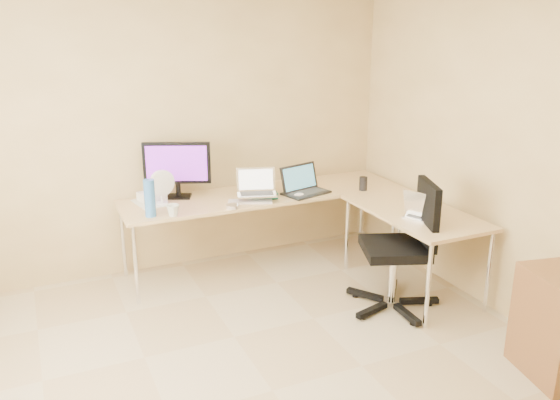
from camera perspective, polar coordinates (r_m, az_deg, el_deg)
name	(u,v)px	position (r m, az deg, el deg)	size (l,w,h in m)	color
floor	(273,391)	(3.88, -0.75, -18.45)	(4.50, 4.50, 0.00)	tan
wall_back	(174,132)	(5.37, -10.53, 6.71)	(4.50, 4.50, 0.00)	tan
wall_right	(539,162)	(4.52, 24.40, 3.45)	(4.50, 4.50, 0.00)	tan
desk_main	(264,230)	(5.47, -1.57, -2.98)	(2.65, 0.70, 0.73)	tan
desk_return	(412,250)	(5.12, 13.03, -4.89)	(0.70, 1.30, 0.73)	tan
monitor	(177,170)	(5.24, -10.19, 2.97)	(0.60, 0.19, 0.52)	black
book_stack	(262,192)	(5.29, -1.85, 0.78)	(0.24, 0.33, 0.05)	#17644C
laptop_center	(257,182)	(5.09, -2.33, 1.75)	(0.35, 0.27, 0.23)	silver
laptop_black	(306,180)	(5.30, 2.62, 2.00)	(0.42, 0.31, 0.26)	black
keyboard	(250,202)	(5.08, -2.98, -0.16)	(0.39, 0.11, 0.02)	silver
mouse	(299,195)	(5.24, 1.89, 0.52)	(0.10, 0.06, 0.03)	white
mug	(173,210)	(4.79, -10.60, -1.03)	(0.10, 0.10, 0.10)	beige
cd_stack	(233,206)	(4.94, -4.71, -0.63)	(0.12, 0.12, 0.03)	white
water_bottle	(150,198)	(4.79, -12.84, 0.18)	(0.09, 0.09, 0.31)	#3269A8
papers	(150,203)	(5.19, -12.78, -0.26)	(0.24, 0.34, 0.01)	silver
white_box	(152,196)	(5.24, -12.64, 0.37)	(0.22, 0.16, 0.08)	white
desk_fan	(161,189)	(5.09, -11.74, 1.12)	(0.23, 0.23, 0.29)	white
black_cup	(363,184)	(5.48, 8.28, 1.62)	(0.08, 0.08, 0.13)	black
laptop_return	(423,206)	(4.81, 14.02, -0.57)	(0.23, 0.29, 0.20)	silver
office_chair	(394,251)	(4.72, 11.31, -4.95)	(0.65, 0.65, 1.08)	black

